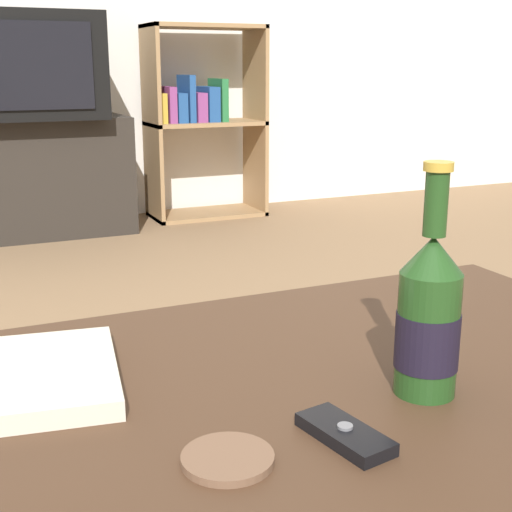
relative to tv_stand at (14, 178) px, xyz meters
name	(u,v)px	position (x,y,z in m)	size (l,w,h in m)	color
coffee_table	(312,427)	(0.07, -2.74, 0.07)	(1.06, 0.68, 0.40)	#422B1C
tv_stand	(14,178)	(0.00, 0.00, 0.00)	(1.05, 0.42, 0.54)	#28231E
television	(4,66)	(0.00, 0.00, 0.50)	(0.81, 0.61, 0.46)	black
bookshelf	(201,117)	(0.94, 0.07, 0.25)	(0.59, 0.30, 0.97)	#99754C
beer_bottle	(429,318)	(0.18, -2.82, 0.23)	(0.07, 0.07, 0.27)	#1E4219
cell_phone	(345,434)	(0.04, -2.88, 0.14)	(0.06, 0.11, 0.02)	black
coaster	(228,459)	(-0.09, -2.87, 0.14)	(0.09, 0.09, 0.01)	brown
table_book	(53,375)	(-0.21, -2.62, 0.14)	(0.18, 0.25, 0.02)	beige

